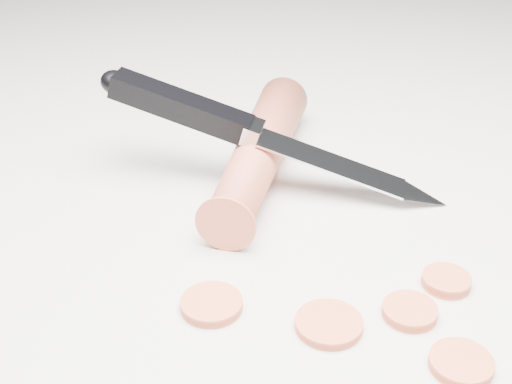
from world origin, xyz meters
name	(u,v)px	position (x,y,z in m)	size (l,w,h in m)	color
ground	(337,242)	(0.00, 0.00, 0.00)	(2.40, 2.40, 0.00)	silver
carrot	(259,152)	(-0.02, 0.10, 0.02)	(0.04, 0.04, 0.20)	#C04B32
carrot_slice_0	(410,311)	(0.01, -0.08, 0.00)	(0.03, 0.03, 0.01)	#E15B36
carrot_slice_1	(212,304)	(-0.10, -0.04, 0.00)	(0.04, 0.04, 0.01)	#E15B36
carrot_slice_2	(461,363)	(0.01, -0.13, 0.00)	(0.03, 0.03, 0.01)	#E15B36
carrot_slice_3	(446,281)	(0.05, -0.06, 0.00)	(0.03, 0.03, 0.01)	#E15B36
carrot_slice_4	(329,324)	(-0.04, -0.08, 0.00)	(0.04, 0.04, 0.01)	#E15B36
kitchen_knife	(272,135)	(-0.02, 0.09, 0.04)	(0.24, 0.17, 0.08)	silver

